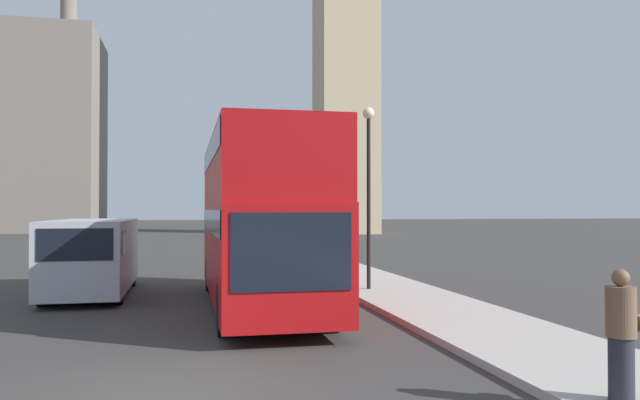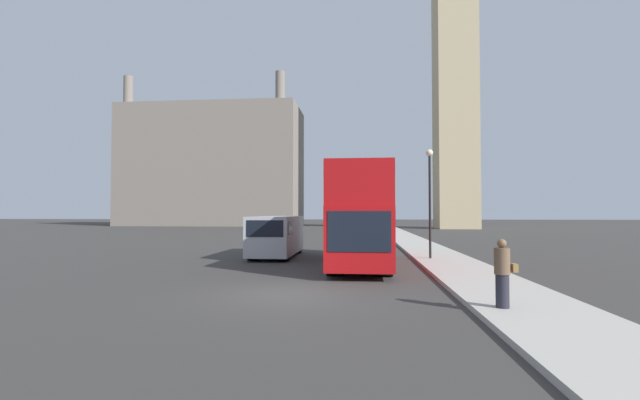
# 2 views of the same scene
# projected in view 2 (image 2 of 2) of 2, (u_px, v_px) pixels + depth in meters

# --- Properties ---
(ground_plane) EXTENTS (300.00, 300.00, 0.00)m
(ground_plane) POSITION_uv_depth(u_px,v_px,m) (286.00, 294.00, 12.93)
(ground_plane) COLOR #383533
(sidewalk_strip) EXTENTS (2.99, 120.00, 0.15)m
(sidewalk_strip) POSITION_uv_depth(u_px,v_px,m) (508.00, 295.00, 12.32)
(sidewalk_strip) COLOR #ADA89E
(sidewalk_strip) RESTS_ON ground_plane
(clock_tower) EXTENTS (6.64, 6.81, 57.56)m
(clock_tower) POSITION_uv_depth(u_px,v_px,m) (454.00, 44.00, 68.28)
(clock_tower) COLOR tan
(clock_tower) RESTS_ON ground_plane
(building_block_distant) EXTENTS (34.27, 14.54, 28.30)m
(building_block_distant) POSITION_uv_depth(u_px,v_px,m) (214.00, 167.00, 85.09)
(building_block_distant) COLOR slate
(building_block_distant) RESTS_ON ground_plane
(red_double_decker_bus) EXTENTS (2.59, 10.43, 4.43)m
(red_double_decker_bus) POSITION_uv_depth(u_px,v_px,m) (360.00, 213.00, 20.29)
(red_double_decker_bus) COLOR #A80F11
(red_double_decker_bus) RESTS_ON ground_plane
(white_van) EXTENTS (2.21, 6.18, 2.26)m
(white_van) POSITION_uv_depth(u_px,v_px,m) (277.00, 235.00, 23.94)
(white_van) COLOR #B2B7BC
(white_van) RESTS_ON ground_plane
(pedestrian) EXTENTS (0.53, 0.37, 1.67)m
(pedestrian) POSITION_uv_depth(u_px,v_px,m) (503.00, 273.00, 10.41)
(pedestrian) COLOR #23232D
(pedestrian) RESTS_ON sidewalk_strip
(street_lamp) EXTENTS (0.36, 0.36, 5.57)m
(street_lamp) POSITION_uv_depth(u_px,v_px,m) (430.00, 186.00, 21.85)
(street_lamp) COLOR black
(street_lamp) RESTS_ON sidewalk_strip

